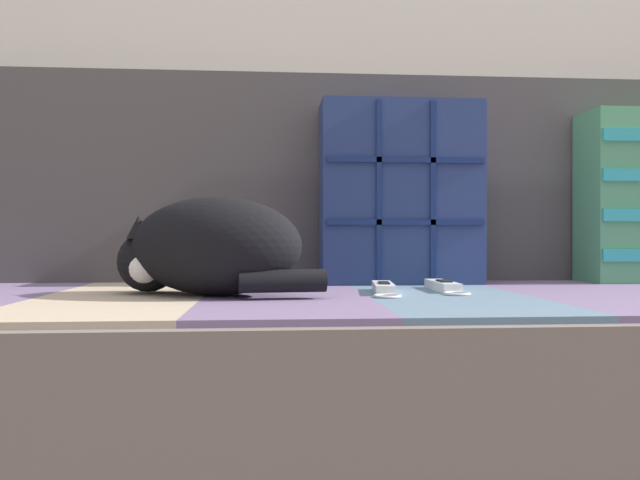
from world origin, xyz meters
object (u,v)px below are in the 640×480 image
at_px(throw_pillow_quilted, 400,193).
at_px(couch, 434,388).
at_px(sleeping_cat, 206,249).
at_px(game_remote_far, 384,288).
at_px(game_remote_near, 444,286).

bearing_deg(throw_pillow_quilted, couch, -84.36).
height_order(couch, sleeping_cat, sleeping_cat).
xyz_separation_m(throw_pillow_quilted, sleeping_cat, (-0.41, -0.27, -0.12)).
distance_m(couch, game_remote_far, 0.22).
bearing_deg(game_remote_far, couch, 14.32).
distance_m(sleeping_cat, game_remote_far, 0.34).
distance_m(couch, game_remote_near, 0.20).
bearing_deg(sleeping_cat, game_remote_near, 8.21).
distance_m(throw_pillow_quilted, game_remote_far, 0.32).
bearing_deg(couch, game_remote_near, 29.47).
xyz_separation_m(couch, sleeping_cat, (-0.43, -0.05, 0.27)).
bearing_deg(game_remote_near, game_remote_far, -162.64).
height_order(throw_pillow_quilted, game_remote_near, throw_pillow_quilted).
relative_size(couch, game_remote_far, 10.63).
relative_size(couch, sleeping_cat, 5.62).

